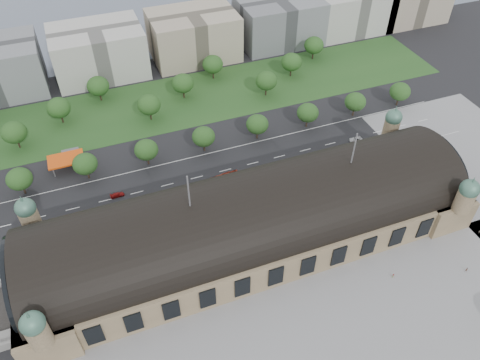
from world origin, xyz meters
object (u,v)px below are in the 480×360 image
object	(u,v)px
parked_car_3	(101,230)
traffic_car_6	(356,139)
parked_car_0	(41,251)
parked_car_4	(151,221)
parked_car_1	(49,249)
pedestrian_0	(393,276)
parked_car_2	(96,228)
parked_car_6	(123,229)
pedestrian_1	(467,269)
traffic_car_4	(199,186)
traffic_car_3	(117,195)
bus_mid	(249,181)
pedestrian_2	(480,232)
bus_west	(224,179)
parked_car_5	(101,226)
petrol_station	(69,157)
bus_east	(302,167)

from	to	relation	value
parked_car_3	traffic_car_6	bearing A→B (deg)	74.08
parked_car_0	parked_car_4	world-z (taller)	parked_car_4
parked_car_1	pedestrian_0	bearing A→B (deg)	38.81
parked_car_2	parked_car_6	bearing A→B (deg)	43.16
parked_car_3	pedestrian_1	xyz separation A→B (m)	(109.09, -59.48, 0.02)
traffic_car_4	traffic_car_3	bearing A→B (deg)	-102.57
pedestrian_1	traffic_car_4	bearing A→B (deg)	89.15
parked_car_6	bus_mid	bearing A→B (deg)	75.57
traffic_car_3	pedestrian_2	world-z (taller)	pedestrian_2
parked_car_1	bus_west	world-z (taller)	bus_west
traffic_car_3	parked_car_5	distance (m)	15.95
traffic_car_6	parked_car_5	world-z (taller)	traffic_car_6
parked_car_4	traffic_car_6	bearing A→B (deg)	67.91
petrol_station	parked_car_3	xyz separation A→B (m)	(6.01, -42.25, -2.13)
parked_car_3	bus_west	size ratio (longest dim) A/B	0.38
traffic_car_6	parked_car_5	distance (m)	111.22
traffic_car_3	traffic_car_6	distance (m)	102.59
traffic_car_6	parked_car_6	bearing A→B (deg)	-80.91
parked_car_2	pedestrian_0	bearing A→B (deg)	34.86
petrol_station	bus_mid	distance (m)	74.54
bus_mid	parked_car_0	bearing A→B (deg)	93.75
parked_car_0	bus_west	size ratio (longest dim) A/B	0.34
parked_car_6	bus_east	xyz separation A→B (m)	(73.30, 6.00, 0.96)
parked_car_5	bus_west	xyz separation A→B (m)	(48.75, 6.70, 1.10)
parked_car_1	pedestrian_0	size ratio (longest dim) A/B	3.20
petrol_station	pedestrian_2	size ratio (longest dim) A/B	7.54
parked_car_5	traffic_car_6	bearing A→B (deg)	60.09
parked_car_4	bus_mid	size ratio (longest dim) A/B	0.40
traffic_car_6	parked_car_6	xyz separation A→B (m)	(-103.69, -14.97, -0.01)
bus_mid	pedestrian_1	bearing A→B (deg)	-141.77
parked_car_0	pedestrian_1	world-z (taller)	pedestrian_1
parked_car_5	parked_car_0	bearing A→B (deg)	-114.61
traffic_car_6	pedestrian_1	world-z (taller)	pedestrian_1
parked_car_3	pedestrian_0	distance (m)	100.37
parked_car_2	bus_west	distance (m)	51.16
parked_car_6	pedestrian_1	world-z (taller)	pedestrian_1
bus_east	pedestrian_2	xyz separation A→B (m)	(43.62, -52.04, -0.80)
bus_west	parked_car_4	bearing A→B (deg)	103.86
pedestrian_0	pedestrian_2	distance (m)	39.50
traffic_car_6	bus_west	world-z (taller)	bus_west
parked_car_0	bus_mid	world-z (taller)	bus_mid
traffic_car_3	parked_car_3	distance (m)	17.90
traffic_car_6	pedestrian_1	size ratio (longest dim) A/B	3.34
petrol_station	pedestrian_0	xyz separation A→B (m)	(91.22, -95.28, -2.15)
parked_car_1	parked_car_4	xyz separation A→B (m)	(35.32, 0.00, 0.02)
bus_mid	bus_east	xyz separation A→B (m)	(22.85, 0.00, 0.19)
traffic_car_4	parked_car_6	world-z (taller)	parked_car_6
traffic_car_6	parked_car_2	world-z (taller)	traffic_car_6
traffic_car_4	parked_car_3	world-z (taller)	parked_car_3
parked_car_4	pedestrian_1	world-z (taller)	pedestrian_1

